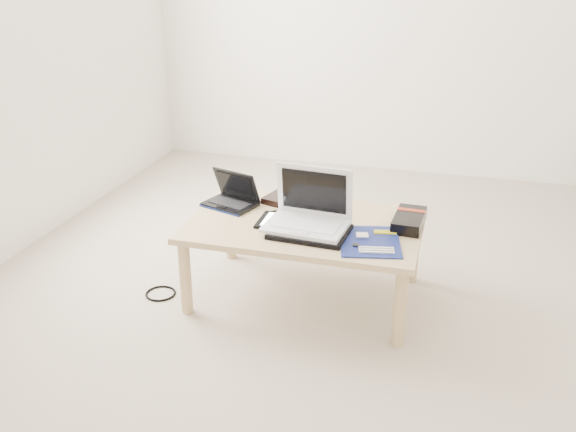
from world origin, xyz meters
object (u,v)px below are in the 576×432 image
(gpu_box, at_px, (409,220))
(netbook, at_px, (232,198))
(coffee_table, at_px, (305,232))
(white_laptop, at_px, (309,214))

(gpu_box, bearing_deg, netbook, 178.72)
(coffee_table, distance_m, netbook, 0.44)
(netbook, bearing_deg, white_laptop, -22.05)
(white_laptop, distance_m, gpu_box, 0.48)
(netbook, relative_size, gpu_box, 1.10)
(white_laptop, height_order, gpu_box, white_laptop)
(coffee_table, height_order, gpu_box, gpu_box)
(netbook, xyz_separation_m, gpu_box, (0.89, -0.02, -0.01))
(gpu_box, bearing_deg, white_laptop, -160.16)
(coffee_table, height_order, netbook, netbook)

